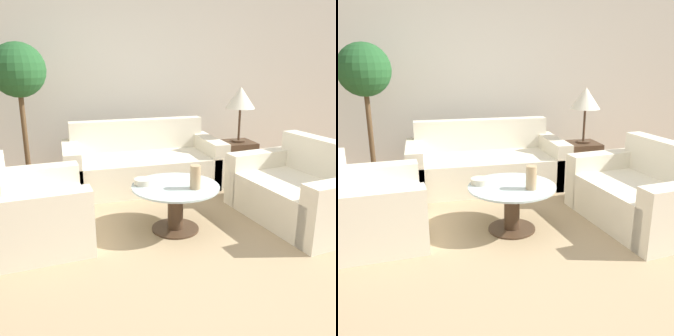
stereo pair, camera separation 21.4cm
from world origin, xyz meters
The scene contains 12 objects.
ground_plane centered at (0.00, 0.00, 0.00)m, with size 14.00×14.00×0.00m, color #8E603D.
wall_back centered at (0.00, 3.04, 1.30)m, with size 10.00×0.06×2.60m.
rug centered at (0.03, 0.70, 0.00)m, with size 3.53×3.64×0.01m.
sofa_main centered at (0.02, 2.10, 0.27)m, with size 1.97×0.92×0.81m.
armchair centered at (-1.28, 0.82, 0.27)m, with size 0.92×1.06×0.78m.
loveseat centered at (1.37, 0.61, 0.27)m, with size 1.05×1.46×0.80m.
coffee_table centered at (0.03, 0.70, 0.29)m, with size 0.83×0.83×0.45m.
side_table centered at (1.31, 1.96, 0.26)m, with size 0.41×0.41×0.52m.
table_lamp centered at (1.31, 1.96, 1.09)m, with size 0.38×0.38×0.72m.
potted_plant centered at (-1.37, 2.24, 1.27)m, with size 0.62×0.62×1.78m.
vase centered at (0.18, 0.57, 0.56)m, with size 0.10×0.10×0.22m.
bowl centered at (-0.25, 0.82, 0.48)m, with size 0.18×0.18×0.05m.
Camera 2 is at (-0.76, -2.50, 1.60)m, focal length 40.00 mm.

